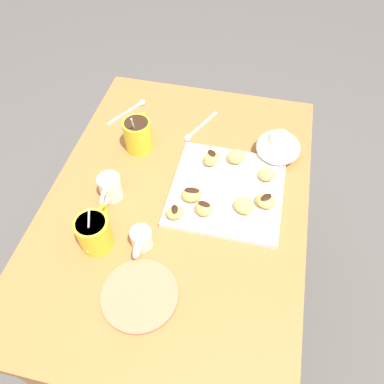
# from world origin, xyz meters

# --- Properties ---
(ground_plane) EXTENTS (8.00, 8.00, 0.00)m
(ground_plane) POSITION_xyz_m (0.00, 0.00, 0.00)
(ground_plane) COLOR #514C47
(dining_table) EXTENTS (0.98, 0.70, 0.70)m
(dining_table) POSITION_xyz_m (0.00, 0.00, 0.56)
(dining_table) COLOR #A36633
(dining_table) RESTS_ON ground_plane
(pastry_plate_square) EXTENTS (0.30, 0.30, 0.02)m
(pastry_plate_square) POSITION_xyz_m (0.06, -0.13, 0.71)
(pastry_plate_square) COLOR silver
(pastry_plate_square) RESTS_ON dining_table
(coffee_mug_yellow_left) EXTENTS (0.12, 0.08, 0.14)m
(coffee_mug_yellow_left) POSITION_xyz_m (-0.17, 0.16, 0.75)
(coffee_mug_yellow_left) COLOR yellow
(coffee_mug_yellow_left) RESTS_ON dining_table
(coffee_mug_yellow_right) EXTENTS (0.13, 0.08, 0.15)m
(coffee_mug_yellow_right) POSITION_xyz_m (0.17, 0.16, 0.75)
(coffee_mug_yellow_right) COLOR yellow
(coffee_mug_yellow_right) RESTS_ON dining_table
(cream_pitcher_white) EXTENTS (0.10, 0.06, 0.07)m
(cream_pitcher_white) POSITION_xyz_m (-0.02, 0.17, 0.74)
(cream_pitcher_white) COLOR silver
(cream_pitcher_white) RESTS_ON dining_table
(ice_cream_bowl) EXTENTS (0.13, 0.13, 0.09)m
(ice_cream_bowl) POSITION_xyz_m (0.23, -0.25, 0.74)
(ice_cream_bowl) COLOR silver
(ice_cream_bowl) RESTS_ON dining_table
(chocolate_sauce_pitcher) EXTENTS (0.09, 0.05, 0.06)m
(chocolate_sauce_pitcher) POSITION_xyz_m (-0.15, 0.05, 0.73)
(chocolate_sauce_pitcher) COLOR silver
(chocolate_sauce_pitcher) RESTS_ON dining_table
(saucer_coral_left) EXTENTS (0.18, 0.18, 0.01)m
(saucer_coral_left) POSITION_xyz_m (-0.28, 0.01, 0.71)
(saucer_coral_left) COLOR #E5704C
(saucer_coral_left) RESTS_ON dining_table
(loose_spoon_near_saucer) EXTENTS (0.15, 0.09, 0.01)m
(loose_spoon_near_saucer) POSITION_xyz_m (0.33, 0.24, 0.70)
(loose_spoon_near_saucer) COLOR silver
(loose_spoon_near_saucer) RESTS_ON dining_table
(loose_spoon_by_plate) EXTENTS (0.15, 0.08, 0.01)m
(loose_spoon_by_plate) POSITION_xyz_m (0.28, 0.00, 0.70)
(loose_spoon_by_plate) COLOR silver
(loose_spoon_by_plate) RESTS_ON dining_table
(beignet_0) EXTENTS (0.06, 0.06, 0.03)m
(beignet_0) POSITION_xyz_m (-0.06, -0.01, 0.73)
(beignet_0) COLOR #DBA351
(beignet_0) RESTS_ON pastry_plate_square
(chocolate_drizzle_0) EXTENTS (0.03, 0.02, 0.00)m
(chocolate_drizzle_0) POSITION_xyz_m (-0.06, -0.01, 0.75)
(chocolate_drizzle_0) COLOR black
(chocolate_drizzle_0) RESTS_ON beignet_0
(beignet_1) EXTENTS (0.06, 0.05, 0.04)m
(beignet_1) POSITION_xyz_m (0.14, -0.07, 0.74)
(beignet_1) COLOR #DBA351
(beignet_1) RESTS_ON pastry_plate_square
(chocolate_drizzle_1) EXTENTS (0.03, 0.03, 0.00)m
(chocolate_drizzle_1) POSITION_xyz_m (0.14, -0.07, 0.76)
(chocolate_drizzle_1) COLOR black
(chocolate_drizzle_1) RESTS_ON beignet_1
(beignet_2) EXTENTS (0.06, 0.06, 0.03)m
(beignet_2) POSITION_xyz_m (0.12, -0.23, 0.73)
(beignet_2) COLOR #DBA351
(beignet_2) RESTS_ON pastry_plate_square
(beignet_3) EXTENTS (0.07, 0.07, 0.04)m
(beignet_3) POSITION_xyz_m (0.17, -0.14, 0.73)
(beignet_3) COLOR #DBA351
(beignet_3) RESTS_ON pastry_plate_square
(beignet_4) EXTENTS (0.06, 0.07, 0.03)m
(beignet_4) POSITION_xyz_m (0.01, -0.04, 0.73)
(beignet_4) COLOR #DBA351
(beignet_4) RESTS_ON pastry_plate_square
(chocolate_drizzle_4) EXTENTS (0.02, 0.04, 0.00)m
(chocolate_drizzle_4) POSITION_xyz_m (0.01, -0.04, 0.75)
(chocolate_drizzle_4) COLOR black
(chocolate_drizzle_4) RESTS_ON beignet_4
(beignet_5) EXTENTS (0.05, 0.06, 0.04)m
(beignet_5) POSITION_xyz_m (-0.03, -0.08, 0.73)
(beignet_5) COLOR #DBA351
(beignet_5) RESTS_ON pastry_plate_square
(chocolate_drizzle_5) EXTENTS (0.02, 0.03, 0.00)m
(chocolate_drizzle_5) POSITION_xyz_m (-0.03, -0.08, 0.75)
(chocolate_drizzle_5) COLOR black
(chocolate_drizzle_5) RESTS_ON beignet_5
(beignet_6) EXTENTS (0.06, 0.07, 0.03)m
(beignet_6) POSITION_xyz_m (0.00, -0.18, 0.73)
(beignet_6) COLOR #DBA351
(beignet_6) RESTS_ON pastry_plate_square
(beignet_7) EXTENTS (0.06, 0.07, 0.03)m
(beignet_7) POSITION_xyz_m (0.03, -0.23, 0.73)
(beignet_7) COLOR #DBA351
(beignet_7) RESTS_ON pastry_plate_square
(chocolate_drizzle_7) EXTENTS (0.04, 0.04, 0.00)m
(chocolate_drizzle_7) POSITION_xyz_m (0.03, -0.23, 0.75)
(chocolate_drizzle_7) COLOR black
(chocolate_drizzle_7) RESTS_ON beignet_7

